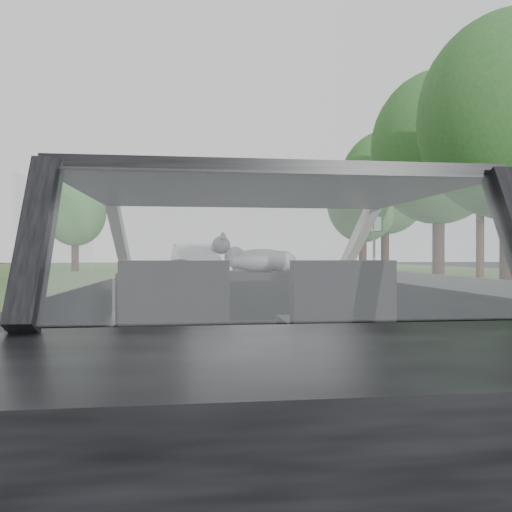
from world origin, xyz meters
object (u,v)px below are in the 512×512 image
object	(u,v)px
other_car	(194,261)
highway_sign	(374,249)
cat	(261,259)
utility_pole	(480,173)
subject_car	(251,326)

from	to	relation	value
other_car	highway_sign	bearing A→B (deg)	-33.39
cat	utility_pole	xyz separation A→B (m)	(8.17, 10.87, 2.50)
highway_sign	utility_pole	size ratio (longest dim) A/B	0.38
subject_car	utility_pole	world-z (taller)	utility_pole
subject_car	utility_pole	distance (m)	14.44
utility_pole	subject_car	bearing A→B (deg)	-125.92
cat	utility_pole	bearing A→B (deg)	64.66
other_car	highway_sign	xyz separation A→B (m)	(7.41, -3.57, 0.52)
cat	highway_sign	size ratio (longest dim) A/B	0.22
highway_sign	subject_car	bearing A→B (deg)	-130.54
subject_car	utility_pole	xyz separation A→B (m)	(8.30, 11.46, 2.86)
subject_car	utility_pole	bearing A→B (deg)	54.08
subject_car	highway_sign	distance (m)	18.58
other_car	utility_pole	size ratio (longest dim) A/B	0.70
subject_car	cat	xyz separation A→B (m)	(0.14, 0.59, 0.36)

